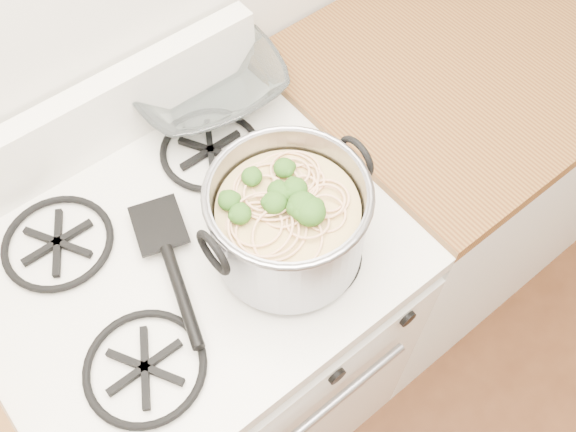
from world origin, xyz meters
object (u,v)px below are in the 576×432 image
Objects in this scene: gas_range at (210,344)px; stock_pot at (288,222)px; glass_bowl at (204,87)px; spatula at (158,223)px.

stock_pot is (0.15, -0.12, 0.57)m from gas_range.
glass_bowl is at bearing 76.64° from stock_pot.
spatula is at bearing -139.15° from glass_bowl.
glass_bowl is (0.24, 0.28, 0.50)m from gas_range.
spatula is (-0.01, 0.06, 0.50)m from gas_range.
stock_pot is 0.25m from spatula.
spatula is at bearing 130.78° from stock_pot.
stock_pot reaches higher than spatula.
gas_range is at bearing -64.41° from spatula.
stock_pot is at bearing -39.28° from gas_range.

